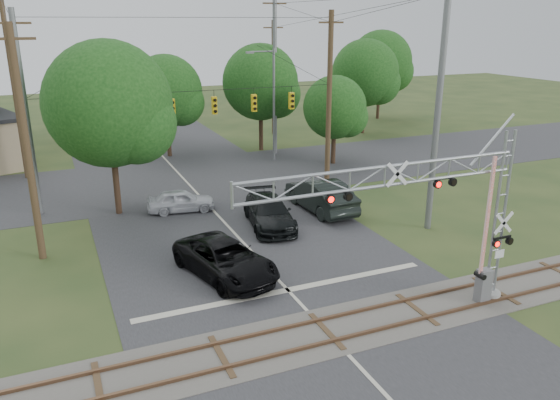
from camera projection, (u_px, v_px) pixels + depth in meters
name	position (u px, v px, depth m)	size (l,w,h in m)	color
ground	(354.00, 362.00, 18.18)	(160.00, 160.00, 0.00)	#293D1C
road_main	(251.00, 251.00, 26.91)	(14.00, 90.00, 0.02)	#2D2D30
road_cross	(184.00, 179.00, 39.14)	(90.00, 12.00, 0.02)	#2D2D30
railroad_track	(326.00, 331.00, 19.92)	(90.00, 3.20, 0.17)	#514D46
crossing_gantry	(433.00, 208.00, 19.76)	(11.45, 0.89, 6.96)	gray
traffic_signal_span	(208.00, 106.00, 34.18)	(19.34, 0.36, 11.50)	slate
pickup_black	(225.00, 259.00, 24.09)	(2.63, 5.71, 1.59)	black
car_dark	(269.00, 212.00, 30.00)	(2.21, 5.44, 1.58)	black
sedan_silver	(181.00, 201.00, 32.32)	(1.59, 3.94, 1.34)	silver
suv_dark	(321.00, 195.00, 32.42)	(2.02, 5.78, 1.91)	black
streetlight	(272.00, 100.00, 42.73)	(2.34, 0.24, 8.78)	slate
utility_poles	(215.00, 92.00, 37.43)	(24.59, 27.93, 13.00)	#453620
treeline	(153.00, 84.00, 44.40)	(57.76, 28.90, 9.95)	#362418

